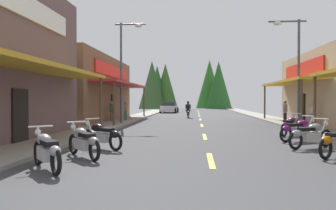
{
  "coord_description": "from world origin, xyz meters",
  "views": [
    {
      "loc": [
        -0.43,
        -1.46,
        1.7
      ],
      "look_at": [
        -2.4,
        22.69,
        1.3
      ],
      "focal_mm": 35.7,
      "sensor_mm": 36.0,
      "label": 1
    }
  ],
  "objects_px": {
    "streetlamp_left": "(125,59)",
    "motorcycle_parked_right_4": "(299,129)",
    "motorcycle_parked_left_1": "(84,141)",
    "pedestrian_browsing": "(126,110)",
    "pedestrian_by_shop": "(112,110)",
    "parked_car_curbside": "(169,107)",
    "streetlamp_right": "(293,58)",
    "motorcycle_parked_left_0": "(47,150)",
    "motorcycle_parked_left_2": "(102,135)",
    "pedestrian_waiting": "(313,112)",
    "motorcycle_parked_right_5": "(290,125)",
    "motorcycle_parked_right_3": "(311,134)",
    "rider_cruising_lead": "(188,111)",
    "pedestrian_strolling": "(285,111)"
  },
  "relations": [
    {
      "from": "streetlamp_left",
      "to": "motorcycle_parked_right_4",
      "type": "height_order",
      "value": "streetlamp_left"
    },
    {
      "from": "motorcycle_parked_left_1",
      "to": "pedestrian_browsing",
      "type": "relative_size",
      "value": 1.06
    },
    {
      "from": "pedestrian_by_shop",
      "to": "parked_car_curbside",
      "type": "distance_m",
      "value": 19.14
    },
    {
      "from": "parked_car_curbside",
      "to": "motorcycle_parked_right_4",
      "type": "bearing_deg",
      "value": -162.57
    },
    {
      "from": "streetlamp_right",
      "to": "motorcycle_parked_left_0",
      "type": "xyz_separation_m",
      "value": [
        -9.04,
        -11.64,
        -3.55
      ]
    },
    {
      "from": "motorcycle_parked_left_1",
      "to": "motorcycle_parked_left_0",
      "type": "bearing_deg",
      "value": 127.67
    },
    {
      "from": "motorcycle_parked_left_2",
      "to": "pedestrian_waiting",
      "type": "bearing_deg",
      "value": -101.5
    },
    {
      "from": "motorcycle_parked_left_0",
      "to": "motorcycle_parked_right_5",
      "type": "bearing_deg",
      "value": -83.78
    },
    {
      "from": "motorcycle_parked_right_5",
      "to": "pedestrian_browsing",
      "type": "xyz_separation_m",
      "value": [
        -9.83,
        9.49,
        0.4
      ]
    },
    {
      "from": "motorcycle_parked_left_0",
      "to": "pedestrian_by_shop",
      "type": "relative_size",
      "value": 1.07
    },
    {
      "from": "streetlamp_left",
      "to": "motorcycle_parked_left_1",
      "type": "xyz_separation_m",
      "value": [
        1.42,
        -12.58,
        -3.89
      ]
    },
    {
      "from": "streetlamp_left",
      "to": "streetlamp_right",
      "type": "relative_size",
      "value": 1.1
    },
    {
      "from": "motorcycle_parked_right_3",
      "to": "pedestrian_waiting",
      "type": "height_order",
      "value": "pedestrian_waiting"
    },
    {
      "from": "pedestrian_browsing",
      "to": "motorcycle_parked_right_3",
      "type": "bearing_deg",
      "value": 133.56
    },
    {
      "from": "motorcycle_parked_right_3",
      "to": "motorcycle_parked_left_0",
      "type": "xyz_separation_m",
      "value": [
        -7.54,
        -4.21,
        0.0
      ]
    },
    {
      "from": "streetlamp_right",
      "to": "pedestrian_by_shop",
      "type": "bearing_deg",
      "value": 157.16
    },
    {
      "from": "motorcycle_parked_left_1",
      "to": "rider_cruising_lead",
      "type": "distance_m",
      "value": 21.71
    },
    {
      "from": "pedestrian_by_shop",
      "to": "parked_car_curbside",
      "type": "height_order",
      "value": "pedestrian_by_shop"
    },
    {
      "from": "pedestrian_waiting",
      "to": "parked_car_curbside",
      "type": "distance_m",
      "value": 24.88
    },
    {
      "from": "streetlamp_left",
      "to": "pedestrian_strolling",
      "type": "bearing_deg",
      "value": 3.39
    },
    {
      "from": "pedestrian_strolling",
      "to": "parked_car_curbside",
      "type": "height_order",
      "value": "pedestrian_strolling"
    },
    {
      "from": "rider_cruising_lead",
      "to": "motorcycle_parked_right_3",
      "type": "bearing_deg",
      "value": -168.29
    },
    {
      "from": "motorcycle_parked_right_3",
      "to": "motorcycle_parked_left_0",
      "type": "relative_size",
      "value": 1.1
    },
    {
      "from": "motorcycle_parked_left_1",
      "to": "rider_cruising_lead",
      "type": "height_order",
      "value": "rider_cruising_lead"
    },
    {
      "from": "pedestrian_browsing",
      "to": "motorcycle_parked_right_5",
      "type": "bearing_deg",
      "value": 145.04
    },
    {
      "from": "streetlamp_right",
      "to": "motorcycle_parked_right_5",
      "type": "bearing_deg",
      "value": -107.61
    },
    {
      "from": "motorcycle_parked_right_3",
      "to": "parked_car_curbside",
      "type": "distance_m",
      "value": 32.11
    },
    {
      "from": "motorcycle_parked_left_0",
      "to": "pedestrian_by_shop",
      "type": "xyz_separation_m",
      "value": [
        -2.58,
        16.54,
        0.43
      ]
    },
    {
      "from": "motorcycle_parked_right_5",
      "to": "motorcycle_parked_left_2",
      "type": "xyz_separation_m",
      "value": [
        -7.65,
        -4.86,
        0.0
      ]
    },
    {
      "from": "rider_cruising_lead",
      "to": "pedestrian_browsing",
      "type": "xyz_separation_m",
      "value": [
        -4.72,
        -5.46,
        0.24
      ]
    },
    {
      "from": "motorcycle_parked_right_5",
      "to": "pedestrian_strolling",
      "type": "relative_size",
      "value": 1.09
    },
    {
      "from": "streetlamp_left",
      "to": "pedestrian_browsing",
      "type": "relative_size",
      "value": 4.38
    },
    {
      "from": "streetlamp_right",
      "to": "motorcycle_parked_right_3",
      "type": "xyz_separation_m",
      "value": [
        -1.5,
        -7.43,
        -3.55
      ]
    },
    {
      "from": "streetlamp_left",
      "to": "pedestrian_by_shop",
      "type": "relative_size",
      "value": 4.27
    },
    {
      "from": "motorcycle_parked_left_2",
      "to": "motorcycle_parked_right_4",
      "type": "bearing_deg",
      "value": -124.06
    },
    {
      "from": "parked_car_curbside",
      "to": "motorcycle_parked_right_3",
      "type": "bearing_deg",
      "value": -163.78
    },
    {
      "from": "pedestrian_browsing",
      "to": "parked_car_curbside",
      "type": "xyz_separation_m",
      "value": [
        2.03,
        17.63,
        -0.21
      ]
    },
    {
      "from": "streetlamp_left",
      "to": "rider_cruising_lead",
      "type": "bearing_deg",
      "value": 66.03
    },
    {
      "from": "motorcycle_parked_right_3",
      "to": "pedestrian_by_shop",
      "type": "relative_size",
      "value": 1.17
    },
    {
      "from": "motorcycle_parked_left_1",
      "to": "pedestrian_browsing",
      "type": "height_order",
      "value": "pedestrian_browsing"
    },
    {
      "from": "motorcycle_parked_right_4",
      "to": "pedestrian_waiting",
      "type": "distance_m",
      "value": 7.25
    },
    {
      "from": "motorcycle_parked_right_3",
      "to": "motorcycle_parked_left_0",
      "type": "height_order",
      "value": "same"
    },
    {
      "from": "motorcycle_parked_right_4",
      "to": "motorcycle_parked_right_5",
      "type": "xyz_separation_m",
      "value": [
        0.26,
        2.17,
        0.0
      ]
    },
    {
      "from": "streetlamp_left",
      "to": "motorcycle_parked_left_0",
      "type": "distance_m",
      "value": 14.87
    },
    {
      "from": "pedestrian_browsing",
      "to": "parked_car_curbside",
      "type": "height_order",
      "value": "pedestrian_browsing"
    },
    {
      "from": "rider_cruising_lead",
      "to": "pedestrian_by_shop",
      "type": "distance_m",
      "value": 8.7
    },
    {
      "from": "parked_car_curbside",
      "to": "pedestrian_strolling",
      "type": "bearing_deg",
      "value": -152.65
    },
    {
      "from": "motorcycle_parked_right_4",
      "to": "pedestrian_browsing",
      "type": "distance_m",
      "value": 15.09
    },
    {
      "from": "pedestrian_by_shop",
      "to": "parked_car_curbside",
      "type": "relative_size",
      "value": 0.36
    },
    {
      "from": "motorcycle_parked_right_5",
      "to": "parked_car_curbside",
      "type": "bearing_deg",
      "value": 52.79
    }
  ]
}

